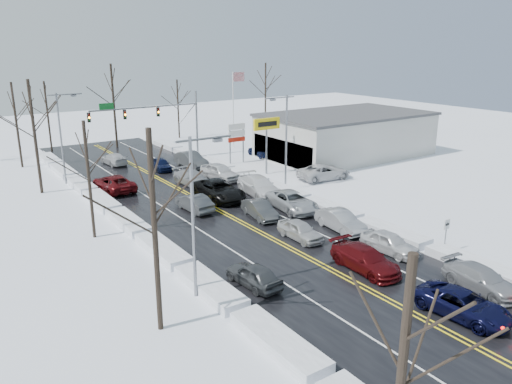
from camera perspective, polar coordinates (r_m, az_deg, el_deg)
ground at (r=35.81m, az=2.29°, el=-5.59°), size 160.00×160.00×0.00m
road_surface at (r=37.32m, az=0.46°, el=-4.62°), size 14.00×84.00×0.01m
snow_bank_left at (r=33.91m, az=-10.25°, el=-7.18°), size 1.61×72.00×0.58m
snow_bank_right at (r=41.85m, az=9.06°, el=-2.44°), size 1.61×72.00×0.58m
traffic_signal_mast at (r=59.87m, az=-11.15°, el=8.61°), size 13.28×0.39×8.00m
tires_plus_sign at (r=52.96m, az=1.23°, el=7.36°), size 3.20×0.34×6.00m
used_vehicles_sign at (r=58.17m, az=-2.23°, el=6.52°), size 2.20×0.22×4.65m
speed_limit_sign at (r=35.65m, az=20.93°, el=-4.02°), size 0.55×0.09×2.35m
flagpole at (r=66.96m, az=-2.51°, el=10.11°), size 1.87×1.20×10.00m
dealership_building at (r=63.42m, az=10.19°, el=6.52°), size 20.40×12.40×5.30m
streetlight_ne at (r=46.86m, az=3.29°, el=6.51°), size 3.20×0.25×9.00m
streetlight_sw at (r=26.65m, az=-6.88°, el=-1.48°), size 3.20×0.25×9.00m
streetlight_nw at (r=52.53m, az=-21.26°, el=6.51°), size 3.20×0.25×9.00m
tree_left_a at (r=13.17m, az=16.47°, el=-17.61°), size 3.60×3.60×9.00m
tree_left_b at (r=23.15m, az=-11.76°, el=-0.18°), size 4.00×4.00×10.00m
tree_left_c at (r=36.62m, az=-18.77°, el=3.77°), size 3.40×3.40×8.50m
tree_left_d at (r=49.74m, az=-24.22°, el=8.04°), size 4.20×4.20×10.50m
tree_left_e at (r=61.65m, az=-25.89°, el=8.58°), size 3.80×3.80×9.50m
tree_far_b at (r=69.37m, az=-22.85°, el=9.38°), size 3.60×3.60×9.00m
tree_far_c at (r=69.37m, az=-16.07°, el=11.19°), size 4.40×4.40×11.00m
tree_far_d at (r=74.63m, az=-8.94°, el=10.62°), size 3.40×3.40×8.50m
tree_far_e at (r=83.01m, az=1.10°, el=12.37°), size 4.20×4.20×10.50m
queued_car_2 at (r=28.62m, az=22.43°, el=-12.98°), size 2.69×5.09×1.36m
queued_car_3 at (r=32.15m, az=12.30°, el=-8.68°), size 2.20×5.09×1.46m
queued_car_4 at (r=36.23m, az=5.04°, el=-5.37°), size 1.60×3.96×1.35m
queued_car_5 at (r=40.38m, az=0.44°, el=-2.94°), size 2.01×4.38×1.39m
queued_car_6 at (r=45.25m, az=-4.23°, el=-0.81°), size 2.93×6.21×1.72m
queued_car_7 at (r=49.98m, az=-7.27°, el=0.80°), size 2.43×5.17×1.46m
queued_car_8 at (r=56.42m, az=-10.76°, el=2.47°), size 2.01×4.11×1.35m
queued_car_11 at (r=31.81m, az=24.22°, el=-10.13°), size 2.27×4.78×1.35m
queued_car_12 at (r=35.05m, az=14.94°, el=-6.68°), size 1.87×4.25×1.42m
queued_car_13 at (r=38.28m, az=9.58°, el=-4.31°), size 1.98×4.68×1.50m
queued_car_14 at (r=42.34m, az=4.13°, el=-2.05°), size 3.13×5.80×1.54m
queued_car_15 at (r=46.33m, az=0.36°, el=-0.34°), size 3.09×6.12×1.70m
queued_car_16 at (r=51.67m, az=-4.15°, el=1.42°), size 2.60×5.18×1.69m
queued_car_17 at (r=57.38m, az=-7.41°, el=2.87°), size 2.05×5.23×1.70m
oncoming_car_0 at (r=42.31m, az=-7.03°, el=-2.14°), size 1.67×4.39×1.43m
oncoming_car_1 at (r=49.48m, az=-15.86°, el=0.12°), size 2.95×5.80×1.57m
oncoming_car_2 at (r=60.35m, az=-15.89°, el=3.05°), size 2.17×4.70×1.33m
oncoming_car_3 at (r=29.57m, az=-0.25°, el=-10.61°), size 1.90×4.06×1.34m
parked_car_0 at (r=52.14m, az=7.74°, el=1.45°), size 5.92×3.20×1.58m
parked_car_1 at (r=57.41m, az=6.77°, el=2.90°), size 2.47×4.95×1.38m
parked_car_2 at (r=62.19m, az=0.58°, el=4.08°), size 2.17×4.59×1.51m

